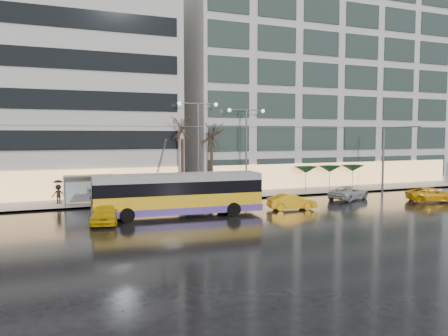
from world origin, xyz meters
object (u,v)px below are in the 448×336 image
taxi_a (105,212)px  trolleybus (179,195)px  street_lamp_near (198,136)px  bus_shelter (84,183)px

taxi_a → trolleybus: bearing=16.2°
trolleybus → street_lamp_near: bearing=62.3°
street_lamp_near → bus_shelter: bearing=-179.4°
bus_shelter → street_lamp_near: 11.14m
bus_shelter → taxi_a: bus_shelter is taller
taxi_a → bus_shelter: bearing=105.5°
trolleybus → street_lamp_near: street_lamp_near is taller
bus_shelter → taxi_a: 8.46m
bus_shelter → taxi_a: bearing=-84.6°
bus_shelter → taxi_a: (0.79, -8.33, -1.21)m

